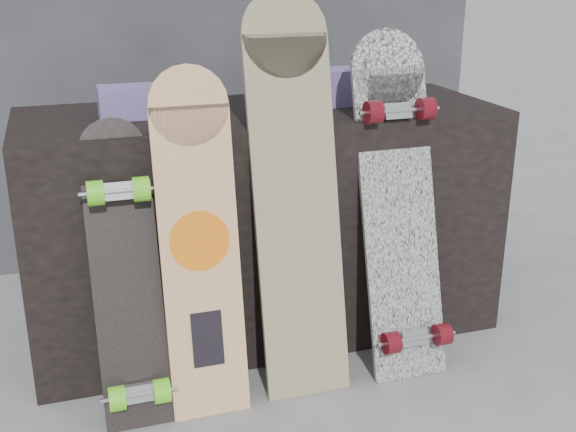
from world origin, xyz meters
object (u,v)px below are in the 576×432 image
object	(u,v)px
vendor_table	(263,222)
longboard_geisha	(199,236)
longboard_celtic	(295,184)
longboard_cascadia	(399,200)
skateboard_dark	(126,272)

from	to	relation	value
vendor_table	longboard_geisha	bearing A→B (deg)	-127.03
longboard_geisha	longboard_celtic	bearing A→B (deg)	11.45
longboard_cascadia	skateboard_dark	size ratio (longest dim) A/B	1.25
longboard_celtic	vendor_table	bearing A→B (deg)	91.12
longboard_geisha	longboard_cascadia	bearing A→B (deg)	4.64
longboard_geisha	vendor_table	bearing A→B (deg)	52.97
longboard_cascadia	longboard_celtic	bearing A→B (deg)	178.42
vendor_table	skateboard_dark	bearing A→B (deg)	-143.21
longboard_cascadia	vendor_table	bearing A→B (deg)	135.30
longboard_celtic	longboard_cascadia	size ratio (longest dim) A/B	1.12
skateboard_dark	longboard_cascadia	bearing A→B (deg)	2.34
longboard_cascadia	skateboard_dark	bearing A→B (deg)	-177.66
vendor_table	longboard_celtic	world-z (taller)	longboard_celtic
longboard_geisha	longboard_cascadia	size ratio (longest dim) A/B	0.94
longboard_geisha	longboard_celtic	distance (m)	0.33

